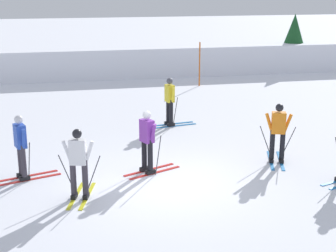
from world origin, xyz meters
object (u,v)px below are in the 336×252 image
at_px(conifer_far_left, 294,35).
at_px(trail_marker_pole, 200,64).
at_px(skier_blue, 21,145).
at_px(skier_purple, 147,140).
at_px(skier_yellow, 170,100).
at_px(skier_orange, 278,131).
at_px(skier_white, 79,162).

bearing_deg(conifer_far_left, trail_marker_pole, -152.06).
xyz_separation_m(skier_blue, skier_purple, (3.22, -0.21, 0.00)).
bearing_deg(conifer_far_left, skier_yellow, -132.83).
distance_m(skier_blue, skier_orange, 6.91).
xyz_separation_m(trail_marker_pole, conifer_far_left, (6.44, 3.41, 0.92)).
xyz_separation_m(skier_blue, conifer_far_left, (14.05, 14.20, 1.06)).
xyz_separation_m(skier_orange, trail_marker_pole, (0.71, 10.95, 0.14)).
xyz_separation_m(skier_orange, conifer_far_left, (7.15, 14.37, 1.06)).
height_order(skier_orange, conifer_far_left, conifer_far_left).
bearing_deg(skier_orange, skier_purple, -179.34).
bearing_deg(skier_purple, conifer_far_left, 53.07).
bearing_deg(skier_orange, skier_blue, 178.62).
distance_m(skier_blue, conifer_far_left, 20.01).
relative_size(skier_white, skier_blue, 1.00).
relative_size(skier_blue, skier_yellow, 1.00).
height_order(skier_white, skier_purple, same).
relative_size(skier_blue, skier_purple, 1.00).
bearing_deg(skier_blue, conifer_far_left, 45.30).
bearing_deg(trail_marker_pole, skier_purple, -111.79).
relative_size(skier_yellow, conifer_far_left, 0.54).
height_order(skier_blue, conifer_far_left, conifer_far_left).
relative_size(skier_white, trail_marker_pole, 0.81).
distance_m(skier_white, skier_blue, 2.07).
relative_size(skier_white, skier_purple, 1.00).
height_order(skier_blue, skier_purple, same).
bearing_deg(skier_blue, skier_white, -47.97).
bearing_deg(conifer_far_left, skier_purple, -126.93).
relative_size(skier_white, skier_yellow, 1.00).
relative_size(skier_yellow, skier_purple, 1.00).
height_order(skier_orange, trail_marker_pole, trail_marker_pole).
xyz_separation_m(skier_blue, skier_orange, (6.91, -0.17, -0.00)).
xyz_separation_m(skier_purple, trail_marker_pole, (4.40, 11.00, 0.14)).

